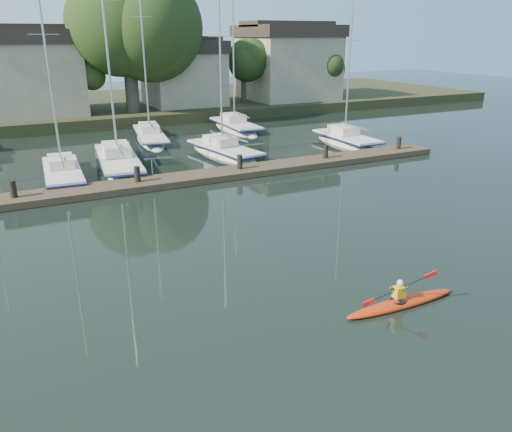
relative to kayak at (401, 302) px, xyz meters
name	(u,v)px	position (x,y,z in m)	size (l,w,h in m)	color
ground	(339,288)	(-0.99, 1.81, -0.16)	(160.00, 160.00, 0.00)	black
kayak	(401,302)	(0.00, 0.00, 0.00)	(4.01, 0.90, 1.28)	#B9470E
dock	(191,178)	(-0.99, 15.81, 0.05)	(34.00, 2.00, 1.80)	#4A3A2A
sailboat_1	(64,181)	(-7.32, 19.78, -0.34)	(2.49, 8.31, 13.42)	silver
sailboat_2	(119,170)	(-3.91, 20.91, -0.36)	(3.39, 10.15, 16.49)	silver
sailboat_3	(224,158)	(3.23, 20.91, -0.35)	(3.42, 8.45, 13.25)	silver
sailboat_4	(346,147)	(12.90, 20.21, -0.36)	(2.47, 7.64, 12.89)	silver
sailboat_6	(151,142)	(0.17, 28.38, -0.33)	(3.52, 9.86, 15.36)	silver
sailboat_7	(236,132)	(7.93, 29.32, -0.36)	(2.57, 8.67, 13.86)	silver
shore	(115,83)	(0.63, 42.10, 3.07)	(90.00, 25.25, 12.75)	#212E17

